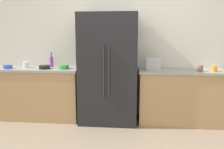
{
  "coord_description": "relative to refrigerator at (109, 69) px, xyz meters",
  "views": [
    {
      "loc": [
        0.21,
        -2.6,
        1.45
      ],
      "look_at": [
        -0.1,
        0.41,
        0.95
      ],
      "focal_mm": 38.35,
      "sensor_mm": 36.0,
      "label": 1
    }
  ],
  "objects": [
    {
      "name": "bottle_a",
      "position": [
        -1.06,
        0.21,
        0.09
      ],
      "size": [
        0.06,
        0.06,
        0.26
      ],
      "color": "purple",
      "rests_on": "counter_left"
    },
    {
      "name": "cup_b",
      "position": [
        1.45,
        -0.09,
        0.04
      ],
      "size": [
        0.08,
        0.08,
        0.1
      ],
      "primitive_type": "cylinder",
      "color": "brown",
      "rests_on": "counter_right"
    },
    {
      "name": "kitchen_back_panel",
      "position": [
        0.24,
        0.4,
        0.52
      ],
      "size": [
        5.13,
        0.1,
        2.84
      ],
      "primitive_type": "cube",
      "color": "silver",
      "rests_on": "ground_plane"
    },
    {
      "name": "cup_a",
      "position": [
        -1.47,
        0.07,
        0.04
      ],
      "size": [
        0.09,
        0.09,
        0.1
      ],
      "primitive_type": "cylinder",
      "color": "white",
      "rests_on": "counter_left"
    },
    {
      "name": "bowl_b",
      "position": [
        -1.73,
        -0.07,
        0.02
      ],
      "size": [
        0.15,
        0.15,
        0.06
      ],
      "primitive_type": "cylinder",
      "color": "blue",
      "rests_on": "counter_left"
    },
    {
      "name": "refrigerator",
      "position": [
        0.0,
        0.0,
        0.0
      ],
      "size": [
        0.94,
        0.68,
        1.8
      ],
      "color": "black",
      "rests_on": "ground_plane"
    },
    {
      "name": "toaster",
      "position": [
        0.73,
        0.09,
        0.09
      ],
      "size": [
        0.24,
        0.15,
        0.19
      ],
      "primitive_type": "cube",
      "color": "silver",
      "rests_on": "counter_right"
    },
    {
      "name": "bowl_c",
      "position": [
        -1.08,
        -0.05,
        0.02
      ],
      "size": [
        0.19,
        0.19,
        0.06
      ],
      "primitive_type": "cylinder",
      "color": "black",
      "rests_on": "counter_left"
    },
    {
      "name": "cup_c",
      "position": [
        1.66,
        -0.08,
        0.04
      ],
      "size": [
        0.09,
        0.09,
        0.09
      ],
      "primitive_type": "cylinder",
      "color": "orange",
      "rests_on": "counter_right"
    },
    {
      "name": "counter_right",
      "position": [
        1.2,
        0.05,
        -0.45
      ],
      "size": [
        1.41,
        0.61,
        0.89
      ],
      "color": "tan",
      "rests_on": "ground_plane"
    },
    {
      "name": "bowl_a",
      "position": [
        -0.76,
        -0.02,
        0.02
      ],
      "size": [
        0.18,
        0.18,
        0.07
      ],
      "primitive_type": "cylinder",
      "color": "green",
      "rests_on": "counter_left"
    },
    {
      "name": "counter_left",
      "position": [
        -1.26,
        0.05,
        -0.45
      ],
      "size": [
        1.52,
        0.61,
        0.89
      ],
      "color": "tan",
      "rests_on": "ground_plane"
    }
  ]
}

